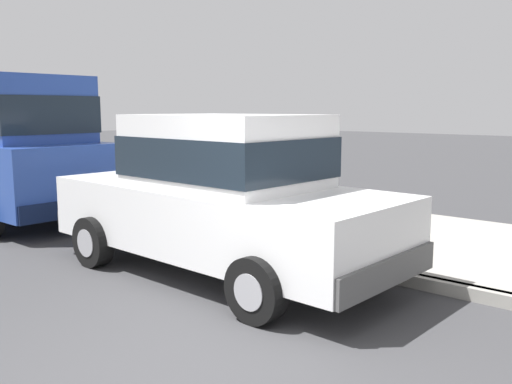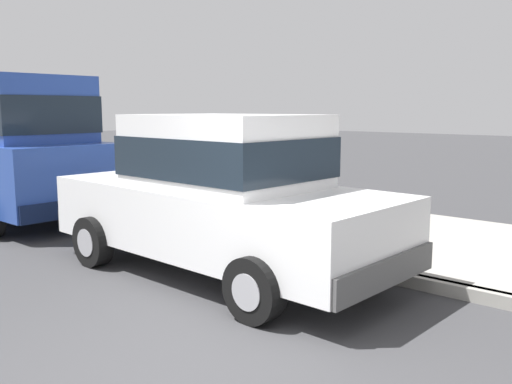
{
  "view_description": "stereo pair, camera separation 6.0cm",
  "coord_description": "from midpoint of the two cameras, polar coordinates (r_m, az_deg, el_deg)",
  "views": [
    {
      "loc": [
        -2.54,
        -2.74,
        1.99
      ],
      "look_at": [
        3.2,
        2.16,
        0.85
      ],
      "focal_mm": 38.89,
      "sensor_mm": 36.0,
      "label": 1
    },
    {
      "loc": [
        -2.5,
        -2.78,
        1.99
      ],
      "look_at": [
        3.2,
        2.16,
        0.85
      ],
      "focal_mm": 38.89,
      "sensor_mm": 36.0,
      "label": 2
    }
  ],
  "objects": [
    {
      "name": "car_blue_van",
      "position": [
        11.09,
        -24.54,
        4.75
      ],
      "size": [
        2.15,
        4.91,
        2.52
      ],
      "color": "#28479E",
      "rests_on": "ground"
    },
    {
      "name": "sidewalk",
      "position": [
        8.23,
        20.28,
        -5.43
      ],
      "size": [
        3.6,
        64.0,
        0.14
      ],
      "primitive_type": "cube",
      "color": "#99968E",
      "rests_on": "ground"
    },
    {
      "name": "curb",
      "position": [
        6.63,
        14.68,
        -8.52
      ],
      "size": [
        0.16,
        64.0,
        0.14
      ],
      "primitive_type": "cube",
      "color": "gray",
      "rests_on": "ground"
    },
    {
      "name": "car_white_sedan",
      "position": [
        6.63,
        -3.25,
        -0.15
      ],
      "size": [
        2.13,
        4.65,
        1.92
      ],
      "color": "white",
      "rests_on": "ground"
    },
    {
      "name": "dog_brown",
      "position": [
        9.18,
        3.89,
        -1.21
      ],
      "size": [
        0.29,
        0.75,
        0.49
      ],
      "color": "brown",
      "rests_on": "sidewalk"
    }
  ]
}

